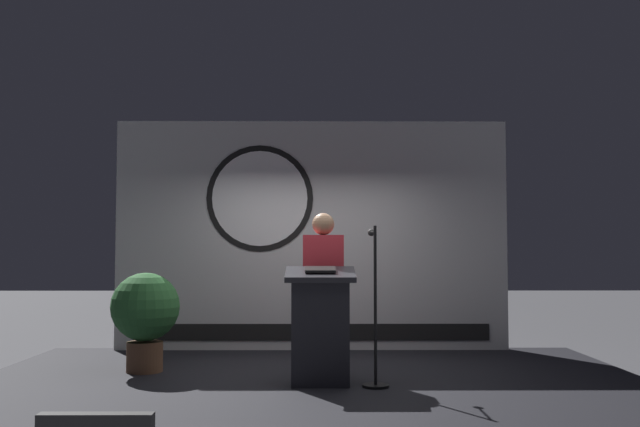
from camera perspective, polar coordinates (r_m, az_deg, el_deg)
ground_plane at (r=6.90m, az=-0.77°, el=-15.77°), size 40.00×40.00×0.00m
stage_platform at (r=6.87m, az=-0.77°, el=-14.54°), size 6.40×4.00×0.30m
banner_display at (r=8.58m, az=-0.85°, el=-1.75°), size 4.84×0.12×2.83m
podium at (r=6.40m, az=0.03°, el=-9.27°), size 0.64×0.50×1.07m
speaker_person at (r=6.86m, az=0.27°, el=-6.48°), size 0.40×0.26×1.59m
microphone_stand at (r=6.33m, az=4.55°, el=-9.49°), size 0.24×0.56×1.44m
potted_plant at (r=7.25m, az=-14.21°, el=-7.89°), size 0.69×0.69×0.99m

